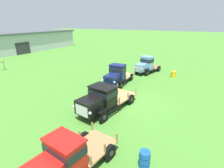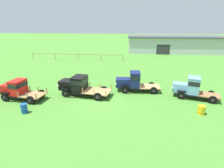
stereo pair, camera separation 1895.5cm
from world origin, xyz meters
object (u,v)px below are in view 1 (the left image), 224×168
at_px(farm_shed, 25,41).
at_px(vintage_truck_far_side, 146,65).
at_px(oil_drum_beside_row, 145,159).
at_px(vintage_truck_midrow_center, 117,75).
at_px(oil_drum_near_fence, 173,74).
at_px(vintage_truck_foreground_near, 63,159).
at_px(vintage_truck_second_in_line, 101,99).

height_order(farm_shed, vintage_truck_far_side, farm_shed).
distance_m(farm_shed, oil_drum_beside_row, 41.82).
bearing_deg(vintage_truck_midrow_center, oil_drum_beside_row, -146.17).
bearing_deg(oil_drum_near_fence, vintage_truck_foreground_near, 175.48).
distance_m(vintage_truck_second_in_line, vintage_truck_midrow_center, 6.11).
bearing_deg(vintage_truck_midrow_center, farm_shed, 69.47).
xyz_separation_m(farm_shed, vintage_truck_foreground_near, (-22.94, -33.52, -1.09)).
height_order(oil_drum_beside_row, oil_drum_near_fence, oil_drum_beside_row).
bearing_deg(vintage_truck_far_side, farm_shed, 80.42).
xyz_separation_m(vintage_truck_second_in_line, vintage_truck_far_side, (11.82, 0.46, 0.02)).
bearing_deg(oil_drum_beside_row, vintage_truck_foreground_near, 129.47).
bearing_deg(farm_shed, vintage_truck_midrow_center, -110.53).
bearing_deg(vintage_truck_midrow_center, vintage_truck_foreground_near, -163.52).
xyz_separation_m(farm_shed, vintage_truck_second_in_line, (-17.11, -31.80, -1.04)).
relative_size(vintage_truck_foreground_near, vintage_truck_second_in_line, 0.82).
bearing_deg(vintage_truck_midrow_center, oil_drum_near_fence, -39.63).
relative_size(oil_drum_beside_row, oil_drum_near_fence, 1.08).
xyz_separation_m(vintage_truck_midrow_center, vintage_truck_far_side, (5.97, -1.27, -0.01)).
height_order(farm_shed, vintage_truck_foreground_near, farm_shed).
bearing_deg(oil_drum_near_fence, oil_drum_beside_row, -174.62).
bearing_deg(oil_drum_beside_row, vintage_truck_second_in_line, 52.37).
bearing_deg(vintage_truck_foreground_near, vintage_truck_far_side, 7.07).
bearing_deg(oil_drum_beside_row, vintage_truck_far_side, 18.09).
relative_size(vintage_truck_far_side, oil_drum_near_fence, 5.99).
bearing_deg(vintage_truck_far_side, oil_drum_near_fence, -92.00).
height_order(vintage_truck_foreground_near, oil_drum_beside_row, vintage_truck_foreground_near).
height_order(vintage_truck_second_in_line, vintage_truck_midrow_center, vintage_truck_midrow_center).
distance_m(vintage_truck_foreground_near, oil_drum_near_fence, 17.59).
xyz_separation_m(farm_shed, vintage_truck_far_side, (-5.29, -31.33, -1.01)).
bearing_deg(oil_drum_beside_row, vintage_truck_midrow_center, 33.83).
relative_size(farm_shed, oil_drum_near_fence, 31.17).
height_order(vintage_truck_midrow_center, vintage_truck_far_side, vintage_truck_midrow_center).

